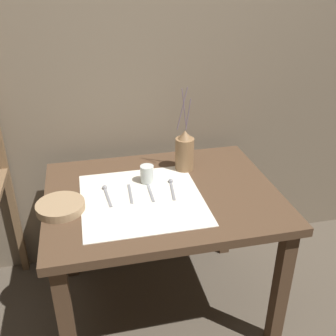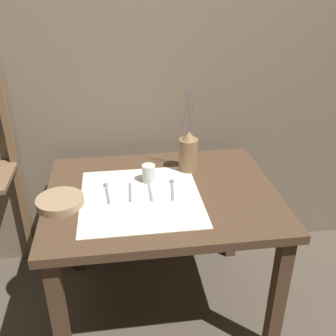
% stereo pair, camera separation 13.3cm
% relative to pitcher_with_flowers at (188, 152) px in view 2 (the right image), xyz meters
% --- Properties ---
extents(ground_plane, '(12.00, 12.00, 0.00)m').
position_rel_pitcher_with_flowers_xyz_m(ground_plane, '(-0.16, -0.19, -0.80)').
color(ground_plane, brown).
extents(stone_wall_back, '(7.00, 0.06, 2.40)m').
position_rel_pitcher_with_flowers_xyz_m(stone_wall_back, '(-0.16, 0.32, 0.40)').
color(stone_wall_back, '#7A6B56').
rests_on(stone_wall_back, ground_plane).
extents(wooden_table, '(1.05, 0.82, 0.70)m').
position_rel_pitcher_with_flowers_xyz_m(wooden_table, '(-0.16, -0.19, -0.19)').
color(wooden_table, '#4C3523').
rests_on(wooden_table, ground_plane).
extents(linen_cloth, '(0.53, 0.54, 0.00)m').
position_rel_pitcher_with_flowers_xyz_m(linen_cloth, '(-0.26, -0.24, -0.10)').
color(linen_cloth, silver).
rests_on(linen_cloth, wooden_table).
extents(pitcher_with_flowers, '(0.09, 0.09, 0.43)m').
position_rel_pitcher_with_flowers_xyz_m(pitcher_with_flowers, '(0.00, 0.00, 0.00)').
color(pitcher_with_flowers, olive).
rests_on(pitcher_with_flowers, wooden_table).
extents(wooden_bowl, '(0.20, 0.20, 0.04)m').
position_rel_pitcher_with_flowers_xyz_m(wooden_bowl, '(-0.61, -0.25, -0.08)').
color(wooden_bowl, '#9E7F5B').
rests_on(wooden_bowl, wooden_table).
extents(glass_tumbler_near, '(0.06, 0.06, 0.08)m').
position_rel_pitcher_with_flowers_xyz_m(glass_tumbler_near, '(-0.21, -0.09, -0.05)').
color(glass_tumbler_near, silver).
rests_on(glass_tumbler_near, wooden_table).
extents(spoon_outer, '(0.03, 0.18, 0.02)m').
position_rel_pitcher_with_flowers_xyz_m(spoon_outer, '(-0.41, -0.14, -0.09)').
color(spoon_outer, gray).
rests_on(spoon_outer, wooden_table).
extents(knife_center, '(0.02, 0.16, 0.00)m').
position_rel_pitcher_with_flowers_xyz_m(knife_center, '(-0.30, -0.19, -0.09)').
color(knife_center, gray).
rests_on(knife_center, wooden_table).
extents(fork_outer, '(0.01, 0.16, 0.00)m').
position_rel_pitcher_with_flowers_xyz_m(fork_outer, '(-0.21, -0.20, -0.09)').
color(fork_outer, gray).
rests_on(fork_outer, wooden_table).
extents(spoon_inner, '(0.04, 0.18, 0.02)m').
position_rel_pitcher_with_flowers_xyz_m(spoon_inner, '(-0.10, -0.15, -0.09)').
color(spoon_inner, gray).
rests_on(spoon_inner, wooden_table).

